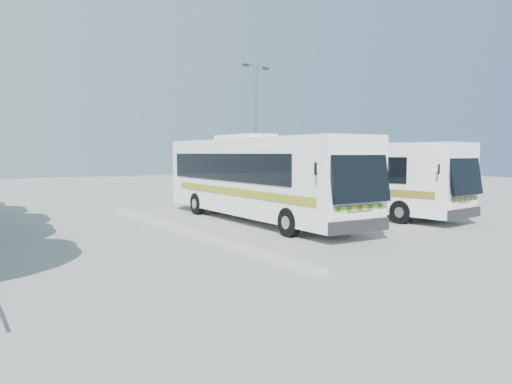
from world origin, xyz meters
TOP-DOWN VIEW (x-y plane):
  - ground at (0.00, 0.00)m, footprint 100.00×100.00m
  - kerb_divider at (-2.30, 2.00)m, footprint 0.40×16.00m
  - coach_main at (1.65, 3.12)m, footprint 2.92×13.04m
  - coach_adjacent at (6.96, 3.20)m, footprint 4.11×12.58m
  - lamppost at (4.69, 8.03)m, footprint 1.92×0.63m

SIDE VIEW (x-z plane):
  - ground at x=0.00m, z-range 0.00..0.00m
  - kerb_divider at x=-2.30m, z-range 0.00..0.15m
  - coach_adjacent at x=6.96m, z-range 0.16..3.60m
  - coach_main at x=1.65m, z-range 0.17..3.78m
  - lamppost at x=4.69m, z-range 0.41..8.33m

